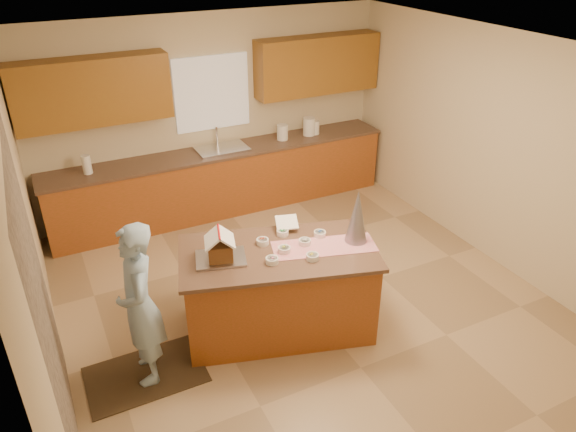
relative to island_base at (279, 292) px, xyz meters
The scene contains 28 objects.
floor 0.67m from the island_base, 30.69° to the left, with size 5.50×5.50×0.00m, color tan.
ceiling 2.31m from the island_base, 30.69° to the left, with size 5.50×5.50×0.00m, color silver.
wall_back 3.17m from the island_base, 81.83° to the left, with size 5.50×5.50×0.00m, color beige.
wall_front 2.69m from the island_base, 80.18° to the right, with size 5.50×5.50×0.00m, color beige.
wall_left 2.27m from the island_base, behind, with size 5.50×5.50×0.00m, color beige.
wall_right 3.08m from the island_base, ahead, with size 5.50×5.50×0.00m, color beige.
stone_accent 2.27m from the island_base, 165.13° to the right, with size 2.50×2.50×0.00m, color gray.
window_curtain 3.24m from the island_base, 81.75° to the left, with size 1.05×0.03×1.00m, color white.
back_counter_base 2.74m from the island_base, 80.94° to the left, with size 4.80×0.60×0.88m, color #9D4620.
back_counter_top 2.78m from the island_base, 80.94° to the left, with size 4.85×0.63×0.04m, color brown.
upper_cabinet_left 3.37m from the island_base, 111.59° to the left, with size 1.85×0.35×0.80m, color #8E611E.
upper_cabinet_right 3.75m from the island_base, 54.96° to the left, with size 1.85×0.35×0.80m, color #8E611E.
sink 2.78m from the island_base, 80.94° to the left, with size 0.70×0.45×0.12m, color silver.
faucet 2.98m from the island_base, 81.49° to the left, with size 0.03×0.03×0.28m, color silver.
island_base is the anchor object (origin of this frame).
island_top 0.46m from the island_base, 135.00° to the left, with size 1.88×0.98×0.04m, color brown.
table_runner 0.66m from the island_base, 16.26° to the right, with size 1.00×0.36×0.01m, color red.
baking_tray 0.74m from the island_base, 168.94° to the left, with size 0.46×0.34×0.03m, color silver.
cookbook 0.70m from the island_base, 52.20° to the left, with size 0.22×0.02×0.18m, color white.
tinsel_tree 1.09m from the island_base, 12.59° to the right, with size 0.22×0.22×0.55m, color #B0AFBB.
rug 1.47m from the island_base, behind, with size 1.06×0.69×0.01m, color black.
boy 1.40m from the island_base, behind, with size 0.57×0.37×1.56m, color #99BBD9.
canister_a 3.09m from the island_base, 63.30° to the left, with size 0.16×0.16×0.22m, color white.
canister_b 3.31m from the island_base, 56.40° to the left, with size 0.18×0.18×0.26m, color white.
canister_c 3.35m from the island_base, 55.01° to the left, with size 0.14×0.14×0.20m, color white.
paper_towel 3.08m from the island_base, 116.42° to the left, with size 0.11×0.11×0.24m, color white.
gingerbread_house 0.82m from the island_base, 168.94° to the left, with size 0.34×0.35×0.28m.
candy_bowls 0.53m from the island_base, ahead, with size 0.75×0.65×0.06m.
Camera 1 is at (-2.29, -4.20, 3.68)m, focal length 33.63 mm.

